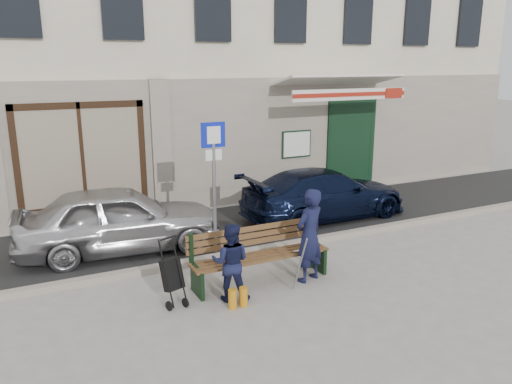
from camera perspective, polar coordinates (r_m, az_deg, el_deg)
ground at (r=8.75m, az=7.75°, el=-9.64°), size 80.00×80.00×0.00m
asphalt_lane at (r=11.27m, az=-1.02°, el=-3.87°), size 60.00×3.20×0.01m
curb at (r=9.91m, az=2.93°, el=-6.19°), size 60.00×0.18×0.12m
building at (r=15.77m, az=-9.87°, el=19.47°), size 20.00×8.27×10.00m
car_silver at (r=9.96m, az=-15.34°, el=-2.99°), size 3.97×1.88×1.31m
car_navy at (r=11.81m, az=7.86°, el=-0.19°), size 4.11×1.76×1.18m
parking_sign at (r=9.35m, az=-4.84°, el=2.81°), size 0.47×0.08×2.52m
bench at (r=8.33m, az=0.22°, el=-7.35°), size 2.40×1.17×0.98m
man at (r=8.33m, az=6.11°, el=-4.97°), size 0.67×0.55×1.59m
woman at (r=7.70m, az=-2.91°, el=-8.00°), size 0.76×0.71×1.24m
stroller at (r=7.73m, az=-9.55°, el=-9.42°), size 0.36×0.47×1.02m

